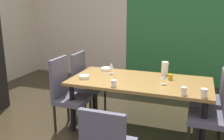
{
  "coord_description": "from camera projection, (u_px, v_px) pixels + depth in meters",
  "views": [
    {
      "loc": [
        1.42,
        -2.77,
        1.77
      ],
      "look_at": [
        0.28,
        0.5,
        0.85
      ],
      "focal_mm": 40.0,
      "sensor_mm": 36.0,
      "label": 1
    }
  ],
  "objects": [
    {
      "name": "cup_west",
      "position": [
        204.0,
        93.0,
        2.82
      ],
      "size": [
        0.08,
        0.08,
        0.1
      ],
      "primitive_type": "cylinder",
      "color": "beige",
      "rests_on": "dining_table"
    },
    {
      "name": "serving_bowl_corner",
      "position": [
        84.0,
        77.0,
        3.53
      ],
      "size": [
        0.15,
        0.15,
        0.05
      ],
      "primitive_type": "cylinder",
      "color": "beige",
      "rests_on": "dining_table"
    },
    {
      "name": "dining_table",
      "position": [
        140.0,
        85.0,
        3.49
      ],
      "size": [
        1.93,
        0.96,
        0.74
      ],
      "color": "olive",
      "rests_on": "ground_plane"
    },
    {
      "name": "back_panel_interior",
      "position": [
        77.0,
        23.0,
        6.25
      ],
      "size": [
        2.63,
        0.1,
        2.6
      ],
      "primitive_type": "cube",
      "color": "beige",
      "rests_on": "ground_plane"
    },
    {
      "name": "serving_bowl_north",
      "position": [
        106.0,
        69.0,
        3.97
      ],
      "size": [
        0.17,
        0.17,
        0.04
      ],
      "primitive_type": "cylinder",
      "color": "white",
      "rests_on": "dining_table"
    },
    {
      "name": "wine_glass_rear",
      "position": [
        164.0,
        77.0,
        3.26
      ],
      "size": [
        0.07,
        0.07,
        0.14
      ],
      "color": "silver",
      "rests_on": "dining_table"
    },
    {
      "name": "cup_center",
      "position": [
        184.0,
        91.0,
        2.9
      ],
      "size": [
        0.07,
        0.07,
        0.09
      ],
      "primitive_type": "cylinder",
      "color": "beige",
      "rests_on": "dining_table"
    },
    {
      "name": "chair_right_far",
      "position": [
        212.0,
        97.0,
        3.49
      ],
      "size": [
        0.44,
        0.44,
        0.9
      ],
      "rotation": [
        0.0,
        0.0,
        1.57
      ],
      "color": "#4F4E5A",
      "rests_on": "ground_plane"
    },
    {
      "name": "chair_left_near",
      "position": [
        67.0,
        91.0,
        3.55
      ],
      "size": [
        0.45,
        0.44,
        1.04
      ],
      "rotation": [
        0.0,
        0.0,
        -1.57
      ],
      "color": "#4F4E5A",
      "rests_on": "ground_plane"
    },
    {
      "name": "cup_south",
      "position": [
        114.0,
        83.0,
        3.18
      ],
      "size": [
        0.07,
        0.07,
        0.09
      ],
      "primitive_type": "cylinder",
      "color": "silver",
      "rests_on": "dining_table"
    },
    {
      "name": "cup_front",
      "position": [
        170.0,
        77.0,
        3.49
      ],
      "size": [
        0.07,
        0.07,
        0.08
      ],
      "primitive_type": "cylinder",
      "color": "#AF8B19",
      "rests_on": "dining_table"
    },
    {
      "name": "garden_window_panel",
      "position": [
        195.0,
        27.0,
        5.34
      ],
      "size": [
        3.04,
        0.1,
        2.6
      ],
      "primitive_type": "cube",
      "color": "#2B6B32",
      "rests_on": "ground_plane"
    },
    {
      "name": "pitcher_right",
      "position": [
        165.0,
        68.0,
        3.71
      ],
      "size": [
        0.11,
        0.1,
        0.2
      ],
      "color": "silver",
      "rests_on": "dining_table"
    },
    {
      "name": "chair_left_far",
      "position": [
        85.0,
        80.0,
        4.11
      ],
      "size": [
        0.45,
        0.44,
        1.0
      ],
      "rotation": [
        0.0,
        0.0,
        -1.57
      ],
      "color": "#4F4E5A",
      "rests_on": "ground_plane"
    },
    {
      "name": "wine_glass_left",
      "position": [
        111.0,
        66.0,
        3.76
      ],
      "size": [
        0.07,
        0.07,
        0.17
      ],
      "color": "silver",
      "rests_on": "dining_table"
    },
    {
      "name": "chair_right_near",
      "position": [
        216.0,
        111.0,
        2.92
      ],
      "size": [
        0.44,
        0.44,
        1.01
      ],
      "rotation": [
        0.0,
        0.0,
        1.57
      ],
      "color": "#4F4E5A",
      "rests_on": "ground_plane"
    },
    {
      "name": "ground_plane",
      "position": [
        81.0,
        137.0,
        3.44
      ],
      "size": [
        5.67,
        5.93,
        0.02
      ],
      "primitive_type": "cube",
      "color": "#2D2518"
    }
  ]
}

